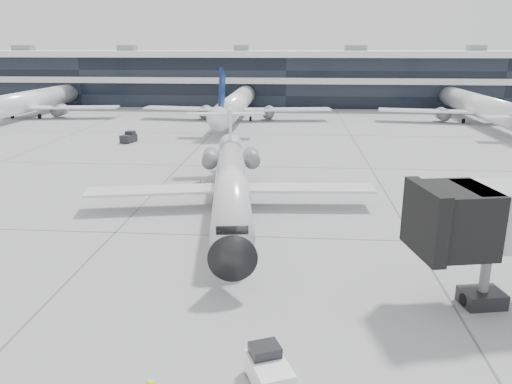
{
  "coord_description": "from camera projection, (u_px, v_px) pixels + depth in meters",
  "views": [
    {
      "loc": [
        2.08,
        -30.92,
        12.21
      ],
      "look_at": [
        -0.5,
        1.72,
        2.6
      ],
      "focal_mm": 35.0,
      "sensor_mm": 36.0,
      "label": 1
    }
  ],
  "objects": [
    {
      "name": "ground",
      "position": [
        262.0,
        237.0,
        33.17
      ],
      "size": [
        220.0,
        220.0,
        0.0
      ],
      "primitive_type": "plane",
      "color": "gray",
      "rests_on": "ground"
    },
    {
      "name": "terminal",
      "position": [
        287.0,
        80.0,
        110.2
      ],
      "size": [
        170.0,
        22.0,
        10.0
      ],
      "primitive_type": "cube",
      "color": "black",
      "rests_on": "ground"
    },
    {
      "name": "bg_jet_left",
      "position": [
        32.0,
        117.0,
        89.19
      ],
      "size": [
        32.0,
        40.0,
        9.6
      ],
      "primitive_type": null,
      "color": "white",
      "rests_on": "ground"
    },
    {
      "name": "bg_jet_center",
      "position": [
        237.0,
        119.0,
        86.39
      ],
      "size": [
        32.0,
        40.0,
        9.6
      ],
      "primitive_type": null,
      "color": "white",
      "rests_on": "ground"
    },
    {
      "name": "bg_jet_right",
      "position": [
        475.0,
        122.0,
        83.35
      ],
      "size": [
        32.0,
        40.0,
        9.6
      ],
      "primitive_type": null,
      "color": "white",
      "rests_on": "ground"
    },
    {
      "name": "regional_jet",
      "position": [
        231.0,
        181.0,
        38.49
      ],
      "size": [
        22.41,
        27.97,
        6.46
      ],
      "rotation": [
        0.0,
        0.0,
        0.13
      ],
      "color": "silver",
      "rests_on": "ground"
    },
    {
      "name": "baggage_tug",
      "position": [
        268.0,
        370.0,
        18.56
      ],
      "size": [
        2.05,
        2.54,
        1.41
      ],
      "rotation": [
        0.0,
        0.0,
        0.39
      ],
      "color": "white",
      "rests_on": "ground"
    },
    {
      "name": "traffic_cone",
      "position": [
        201.0,
        183.0,
        45.32
      ],
      "size": [
        0.44,
        0.44,
        0.52
      ],
      "rotation": [
        0.0,
        0.0,
        -0.29
      ],
      "color": "orange",
      "rests_on": "ground"
    },
    {
      "name": "far_tug",
      "position": [
        129.0,
        137.0,
        65.55
      ],
      "size": [
        1.86,
        2.51,
        1.43
      ],
      "rotation": [
        0.0,
        0.0,
        -0.26
      ],
      "color": "black",
      "rests_on": "ground"
    }
  ]
}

